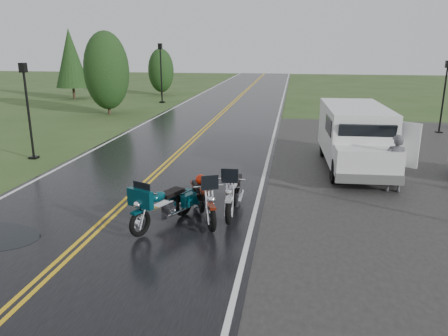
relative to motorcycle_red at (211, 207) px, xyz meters
name	(u,v)px	position (x,y,z in m)	size (l,w,h in m)	color
ground	(107,220)	(-2.87, 0.38, -0.69)	(120.00, 120.00, 0.00)	#2D471E
road	(193,140)	(-2.87, 10.38, -0.67)	(8.00, 100.00, 0.04)	black
motorcycle_red	(211,207)	(0.00, 0.00, 0.00)	(0.85, 2.33, 1.38)	#58170A
motorcycle_teal	(139,213)	(-1.61, -0.54, -0.03)	(0.82, 2.25, 1.33)	#05333C
motorcycle_silver	(229,200)	(0.36, 0.52, 0.02)	(0.87, 2.39, 1.41)	#A1A4A8
van_white	(337,149)	(3.31, 4.59, 0.48)	(2.23, 5.95, 2.34)	white
person_at_van	(395,164)	(5.01, 3.95, 0.22)	(0.66, 0.43, 1.81)	#4C4C51
lamp_post_near_left	(28,111)	(-8.46, 6.03, 1.23)	(0.33, 0.33, 3.83)	black
lamp_post_far_left	(161,73)	(-8.42, 23.70, 1.60)	(0.39, 0.39, 4.58)	black
lamp_post_far_right	(444,97)	(9.40, 14.22, 1.17)	(0.32, 0.32, 3.73)	black
tree_left_mid	(107,79)	(-10.21, 17.63, 1.58)	(2.91, 2.91, 4.54)	#1E3D19
tree_left_far	(161,75)	(-10.07, 29.05, 1.07)	(2.29, 2.29, 3.52)	#1E3D19
pine_left_far	(71,65)	(-16.58, 25.10, 2.11)	(2.69, 2.69, 5.60)	#1E3D19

